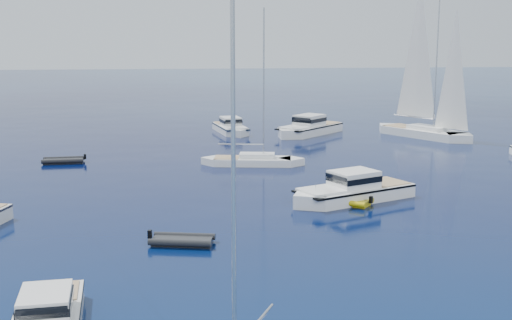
# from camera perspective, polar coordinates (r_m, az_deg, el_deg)

# --- Properties ---
(motor_cruiser_centre) EXTENTS (10.43, 7.02, 2.64)m
(motor_cruiser_centre) POSITION_cam_1_polar(r_m,az_deg,el_deg) (46.95, 8.02, -3.40)
(motor_cruiser_centre) COLOR white
(motor_cruiser_centre) RESTS_ON ground
(motor_cruiser_distant) EXTENTS (9.95, 10.09, 2.85)m
(motor_cruiser_distant) POSITION_cam_1_polar(r_m,az_deg,el_deg) (77.02, 4.42, 2.17)
(motor_cruiser_distant) COLOR silver
(motor_cruiser_distant) RESTS_ON ground
(motor_cruiser_horizon) EXTENTS (4.21, 9.17, 2.32)m
(motor_cruiser_horizon) POSITION_cam_1_polar(r_m,az_deg,el_deg) (78.13, -2.11, 2.31)
(motor_cruiser_horizon) COLOR silver
(motor_cruiser_horizon) RESTS_ON ground
(sailboat_centre) EXTENTS (9.76, 3.95, 13.95)m
(sailboat_centre) POSITION_cam_1_polar(r_m,az_deg,el_deg) (59.03, -0.28, -0.41)
(sailboat_centre) COLOR white
(sailboat_centre) RESTS_ON ground
(sailboat_sails_r) EXTENTS (9.96, 13.17, 19.61)m
(sailboat_sails_r) POSITION_cam_1_polar(r_m,az_deg,el_deg) (77.34, 13.91, 1.92)
(sailboat_sails_r) COLOR white
(sailboat_sails_r) RESTS_ON ground
(tender_yellow) EXTENTS (4.65, 4.24, 0.95)m
(tender_yellow) POSITION_cam_1_polar(r_m,az_deg,el_deg) (46.08, 7.23, -3.65)
(tender_yellow) COLOR #D3BA0C
(tender_yellow) RESTS_ON ground
(tender_grey_near) EXTENTS (3.95, 2.72, 0.95)m
(tender_grey_near) POSITION_cam_1_polar(r_m,az_deg,el_deg) (37.26, -6.23, -7.09)
(tender_grey_near) COLOR black
(tender_grey_near) RESTS_ON ground
(tender_grey_far) EXTENTS (3.88, 2.28, 0.95)m
(tender_grey_far) POSITION_cam_1_polar(r_m,az_deg,el_deg) (62.24, -15.93, -0.24)
(tender_grey_far) COLOR black
(tender_grey_far) RESTS_ON ground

